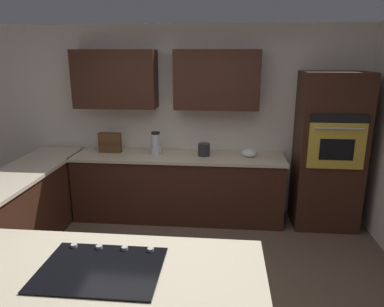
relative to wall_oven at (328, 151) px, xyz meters
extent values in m
plane|color=brown|center=(1.85, 1.72, -1.01)|extent=(14.00, 14.00, 0.00)
cube|color=silver|center=(1.85, -0.38, 0.29)|extent=(6.00, 0.10, 2.60)
cube|color=#381E14|center=(1.45, -0.16, 0.88)|extent=(1.10, 0.34, 0.76)
cube|color=#381E14|center=(2.80, -0.16, 0.88)|extent=(1.10, 0.34, 0.76)
cube|color=#381E14|center=(1.95, 0.00, -0.58)|extent=(2.80, 0.60, 0.86)
cube|color=beige|center=(1.95, 0.00, -0.13)|extent=(2.84, 0.64, 0.04)
cube|color=#381E14|center=(3.67, 1.17, -0.58)|extent=(0.60, 2.90, 0.86)
cube|color=beige|center=(3.67, 1.17, -0.13)|extent=(0.64, 2.94, 0.04)
cube|color=beige|center=(2.08, 2.67, -0.13)|extent=(2.07, 0.93, 0.04)
cube|color=#381E14|center=(0.00, 0.00, 0.00)|extent=(0.80, 0.60, 2.01)
cube|color=gold|center=(0.00, 0.31, 0.15)|extent=(0.66, 0.03, 0.56)
cube|color=black|center=(0.00, 0.32, 0.11)|extent=(0.40, 0.01, 0.26)
cube|color=black|center=(0.00, 0.31, 0.48)|extent=(0.66, 0.02, 0.11)
cylinder|color=silver|center=(0.00, 0.35, 0.37)|extent=(0.56, 0.02, 0.02)
cube|color=black|center=(2.08, 2.67, -0.10)|extent=(0.76, 0.56, 0.01)
cylinder|color=#B2B2B7|center=(1.81, 2.44, -0.08)|extent=(0.04, 0.04, 0.02)
cylinder|color=#B2B2B7|center=(1.99, 2.44, -0.08)|extent=(0.04, 0.04, 0.02)
cylinder|color=#B2B2B7|center=(2.17, 2.44, -0.08)|extent=(0.04, 0.04, 0.02)
cylinder|color=#B2B2B7|center=(2.35, 2.44, -0.08)|extent=(0.04, 0.04, 0.02)
cylinder|color=silver|center=(2.25, -0.03, -0.05)|extent=(0.15, 0.15, 0.11)
cylinder|color=silver|center=(2.25, -0.03, 0.09)|extent=(0.11, 0.11, 0.17)
cylinder|color=black|center=(2.25, -0.03, 0.19)|extent=(0.12, 0.12, 0.03)
ellipsoid|color=white|center=(1.00, -0.03, -0.05)|extent=(0.20, 0.20, 0.11)
cube|color=brown|center=(2.90, -0.08, 0.03)|extent=(0.30, 0.10, 0.27)
cube|color=brown|center=(2.90, -0.03, 0.03)|extent=(0.29, 0.02, 0.02)
cylinder|color=#262628|center=(1.60, -0.03, -0.02)|extent=(0.16, 0.16, 0.17)
camera|label=1|loc=(1.32, 4.57, 1.19)|focal=33.50mm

